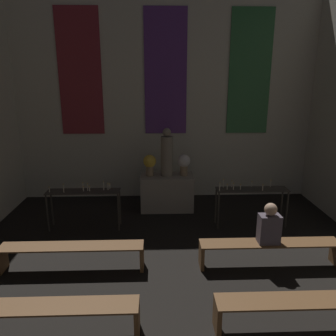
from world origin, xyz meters
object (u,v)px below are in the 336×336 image
altar (167,192)px  pew_third_right (309,307)px  pew_back_left (72,251)px  flower_vase_left (150,163)px  candle_rack_left (84,196)px  pew_third_left (42,313)px  person_seated (269,225)px  flower_vase_right (184,163)px  candle_rack_right (251,194)px  pew_back_right (270,248)px  statue (167,154)px

altar → pew_third_right: bearing=-67.8°
pew_third_right → pew_back_left: size_ratio=1.00×
altar → flower_vase_left: size_ratio=2.46×
candle_rack_left → pew_third_right: (3.54, -3.16, -0.40)m
pew_third_left → person_seated: (3.38, 1.52, 0.43)m
flower_vase_left → flower_vase_right: size_ratio=1.00×
flower_vase_right → person_seated: bearing=-64.9°
pew_third_right → candle_rack_right: bearing=88.0°
flower_vase_right → pew_back_right: flower_vase_right is taller
candle_rack_right → pew_third_right: (-0.11, -3.16, -0.40)m
altar → candle_rack_right: bearing=-29.8°
altar → candle_rack_left: bearing=-150.3°
pew_third_left → pew_back_right: bearing=24.0°
pew_third_left → candle_rack_left: bearing=92.1°
statue → pew_back_right: 3.36m
flower_vase_left → pew_back_left: (-1.29, -2.68, -0.85)m
altar → pew_back_right: (1.71, -2.68, -0.10)m
candle_rack_left → candle_rack_right: size_ratio=1.00×
pew_third_left → pew_back_left: (0.00, 1.52, 0.00)m
pew_back_left → pew_back_right: same height
altar → pew_third_right: size_ratio=0.53×
candle_rack_left → candle_rack_right: 3.65m
statue → person_seated: (1.67, -2.68, -0.65)m
flower_vase_right → pew_third_left: 4.79m
pew_third_left → pew_back_right: (3.43, 1.52, 0.00)m
altar → candle_rack_left: size_ratio=0.83×
person_seated → flower_vase_left: bearing=128.0°
candle_rack_right → pew_third_left: bearing=-138.2°
statue → pew_third_left: 4.66m
statue → candle_rack_left: 2.21m
pew_third_left → pew_back_left: same height
pew_third_right → person_seated: size_ratio=3.38×
pew_third_left → flower_vase_left: bearing=72.9°
candle_rack_right → person_seated: bearing=-95.3°
candle_rack_right → pew_back_left: bearing=-155.2°
candle_rack_right → pew_back_left: (-3.54, -1.63, -0.40)m
flower_vase_left → pew_back_right: (2.13, -2.68, -0.85)m
flower_vase_left → pew_back_right: 3.53m
person_seated → pew_third_left: bearing=-155.8°
candle_rack_left → pew_back_right: size_ratio=0.64×
flower_vase_left → pew_back_left: bearing=-115.8°
person_seated → pew_back_right: bearing=-0.0°
candle_rack_left → pew_third_left: 3.18m
pew_back_left → statue: bearing=57.4°
flower_vase_left → candle_rack_right: (2.24, -1.04, -0.45)m
pew_third_left → pew_third_right: same height
altar → flower_vase_left: (-0.42, 0.00, 0.75)m
altar → candle_rack_left: candle_rack_left is taller
flower_vase_right → pew_third_right: (1.29, -4.20, -0.85)m
flower_vase_left → person_seated: flower_vase_left is taller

